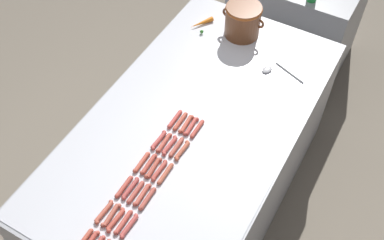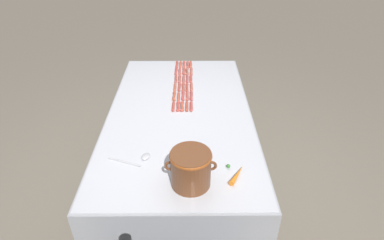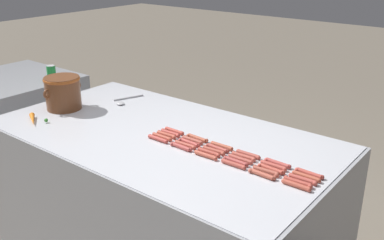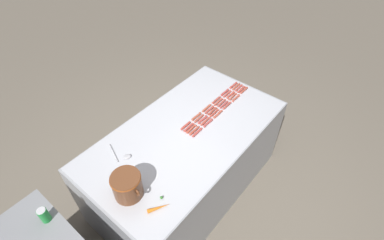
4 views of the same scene
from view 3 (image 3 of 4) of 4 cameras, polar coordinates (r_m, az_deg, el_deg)
name	(u,v)px [view 3 (image 3 of 4)]	position (r m, az deg, el deg)	size (l,w,h in m)	color
griddle_counter	(163,201)	(2.69, -3.81, -10.41)	(1.08, 1.98, 0.89)	#9EA0A5
back_cabinet	(17,132)	(3.88, -21.64, -1.48)	(0.89, 0.86, 0.91)	gray
hot_dog_0	(296,185)	(1.99, 13.26, -8.17)	(0.02, 0.14, 0.02)	#B74D3B
hot_dog_1	(262,174)	(2.05, 9.01, -6.93)	(0.03, 0.14, 0.02)	#B55340
hot_dog_2	(233,164)	(2.12, 5.36, -5.69)	(0.02, 0.14, 0.02)	#B2483B
hot_dog_3	(206,155)	(2.20, 1.78, -4.56)	(0.02, 0.14, 0.02)	#B9503D
hot_dog_4	(181,147)	(2.29, -1.41, -3.47)	(0.03, 0.14, 0.02)	#B44742
hot_dog_5	(158,139)	(2.39, -4.41, -2.44)	(0.02, 0.14, 0.02)	#B9443C
hot_dog_6	(298,182)	(2.01, 13.47, -7.78)	(0.03, 0.14, 0.02)	#B2463A
hot_dog_7	(266,171)	(2.08, 9.48, -6.50)	(0.03, 0.14, 0.02)	#AA5140
hot_dog_8	(236,161)	(2.15, 5.66, -5.32)	(0.03, 0.14, 0.02)	#AC4541
hot_dog_9	(209,152)	(2.23, 2.18, -4.18)	(0.03, 0.14, 0.02)	#AF4638
hot_dog_10	(185,145)	(2.31, -0.88, -3.21)	(0.03, 0.14, 0.02)	#B64D3E
hot_dog_11	(162,137)	(2.41, -3.88, -2.18)	(0.02, 0.14, 0.02)	#B24B38
hot_dog_12	(303,179)	(2.04, 14.07, -7.42)	(0.03, 0.14, 0.02)	#B64B40
hot_dog_13	(271,169)	(2.10, 10.15, -6.23)	(0.03, 0.14, 0.02)	#B6493A
hot_dog_14	(240,159)	(2.17, 6.26, -5.04)	(0.02, 0.14, 0.02)	#AC4B3F
hot_dog_15	(214,151)	(2.25, 2.83, -3.95)	(0.03, 0.14, 0.02)	#AB4A3A
hot_dog_16	(189,143)	(2.34, -0.34, -2.93)	(0.03, 0.14, 0.02)	#B64640
hot_dog_17	(166,135)	(2.44, -3.33, -1.90)	(0.03, 0.14, 0.02)	#B84D3A
hot_dog_18	(306,177)	(2.07, 14.50, -7.06)	(0.02, 0.14, 0.02)	#B3513A
hot_dog_19	(273,166)	(2.13, 10.45, -5.80)	(0.02, 0.14, 0.02)	#B74B3F
hot_dog_20	(244,156)	(2.20, 6.66, -4.68)	(0.03, 0.14, 0.02)	#B44F40
hot_dog_21	(217,148)	(2.28, 3.29, -3.65)	(0.03, 0.14, 0.02)	#AF473D
hot_dog_22	(192,140)	(2.37, 0.05, -2.60)	(0.02, 0.14, 0.02)	#AB4F3F
hot_dog_23	(170,133)	(2.46, -2.82, -1.69)	(0.03, 0.14, 0.02)	#B5463E
hot_dog_24	(309,174)	(2.10, 14.86, -6.68)	(0.03, 0.14, 0.02)	#B6463B
hot_dog_25	(278,163)	(2.16, 10.96, -5.49)	(0.03, 0.14, 0.02)	#B44741
hot_dog_26	(248,154)	(2.22, 7.26, -4.42)	(0.02, 0.14, 0.02)	#AB4A3E
hot_dog_27	(222,146)	(2.30, 3.85, -3.35)	(0.02, 0.14, 0.02)	#B3533C
hot_dog_28	(197,138)	(2.39, 0.68, -2.35)	(0.03, 0.14, 0.02)	#B0523A
hot_dog_29	(174,131)	(2.49, -2.32, -1.42)	(0.02, 0.14, 0.02)	#B84538
bean_pot	(63,91)	(2.94, -16.29, 3.58)	(0.28, 0.23, 0.21)	brown
serving_spoon	(123,101)	(3.01, -8.88, 2.40)	(0.26, 0.13, 0.02)	#B7B7BC
carrot	(33,120)	(2.80, -19.73, 0.05)	(0.11, 0.17, 0.03)	orange
soda_can	(51,74)	(3.51, -17.64, 5.71)	(0.07, 0.07, 0.12)	#1E8C38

